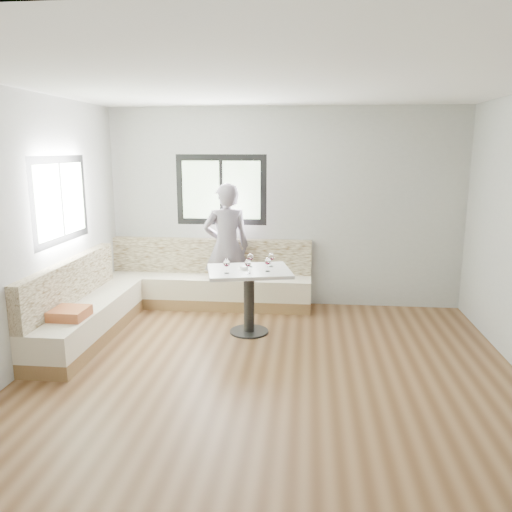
{
  "coord_description": "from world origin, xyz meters",
  "views": [
    {
      "loc": [
        0.34,
        -4.56,
        2.22
      ],
      "look_at": [
        -0.28,
        1.34,
        0.95
      ],
      "focal_mm": 35.0,
      "sensor_mm": 36.0,
      "label": 1
    }
  ],
  "objects": [
    {
      "name": "table",
      "position": [
        -0.36,
        1.24,
        0.6
      ],
      "size": [
        1.12,
        0.96,
        0.8
      ],
      "rotation": [
        0.0,
        0.0,
        0.23
      ],
      "color": "black",
      "rests_on": "ground"
    },
    {
      "name": "wine_glass_a",
      "position": [
        -0.59,
        1.01,
        0.92
      ],
      "size": [
        0.08,
        0.08,
        0.17
      ],
      "color": "white",
      "rests_on": "table"
    },
    {
      "name": "banquette",
      "position": [
        -1.59,
        1.63,
        0.33
      ],
      "size": [
        2.9,
        2.8,
        0.95
      ],
      "color": "olive",
      "rests_on": "ground"
    },
    {
      "name": "room",
      "position": [
        -0.08,
        0.08,
        1.41
      ],
      "size": [
        5.01,
        5.01,
        2.81
      ],
      "color": "brown",
      "rests_on": "ground"
    },
    {
      "name": "person",
      "position": [
        -0.78,
        2.17,
        0.89
      ],
      "size": [
        0.74,
        0.6,
        1.77
      ],
      "primitive_type": "imported",
      "rotation": [
        0.0,
        0.0,
        3.44
      ],
      "color": "slate",
      "rests_on": "ground"
    },
    {
      "name": "wine_glass_c",
      "position": [
        -0.12,
        1.16,
        0.92
      ],
      "size": [
        0.08,
        0.08,
        0.17
      ],
      "color": "white",
      "rests_on": "table"
    },
    {
      "name": "wine_glass_d",
      "position": [
        -0.35,
        1.38,
        0.92
      ],
      "size": [
        0.08,
        0.08,
        0.17
      ],
      "color": "white",
      "rests_on": "table"
    },
    {
      "name": "wine_glass_e",
      "position": [
        -0.1,
        1.41,
        0.92
      ],
      "size": [
        0.08,
        0.08,
        0.17
      ],
      "color": "white",
      "rests_on": "table"
    },
    {
      "name": "wine_glass_b",
      "position": [
        -0.34,
        1.04,
        0.92
      ],
      "size": [
        0.08,
        0.08,
        0.17
      ],
      "color": "white",
      "rests_on": "table"
    },
    {
      "name": "olive_ramekin",
      "position": [
        -0.42,
        1.23,
        0.82
      ],
      "size": [
        0.1,
        0.1,
        0.04
      ],
      "color": "white",
      "rests_on": "table"
    }
  ]
}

